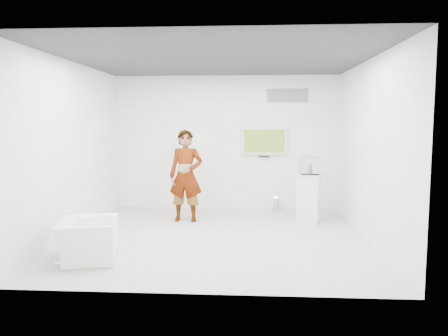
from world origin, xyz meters
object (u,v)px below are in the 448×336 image
at_px(person, 186,176).
at_px(pedestal, 309,198).
at_px(tv, 264,141).
at_px(armchair, 87,240).
at_px(floor_uplight, 276,204).

xyz_separation_m(person, pedestal, (2.43, 0.09, -0.44)).
xyz_separation_m(tv, armchair, (-2.61, -3.82, -1.26)).
bearing_deg(floor_uplight, person, -148.53).
bearing_deg(pedestal, armchair, -142.66).
bearing_deg(pedestal, tv, 126.19).
bearing_deg(person, tv, 42.09).
distance_m(tv, floor_uplight, 1.42).
distance_m(pedestal, floor_uplight, 1.24).
bearing_deg(floor_uplight, pedestal, -60.47).
height_order(tv, pedestal, tv).
distance_m(armchair, floor_uplight, 4.68).
distance_m(tv, armchair, 4.79).
xyz_separation_m(person, floor_uplight, (1.84, 1.13, -0.75)).
relative_size(tv, floor_uplight, 3.16).
xyz_separation_m(pedestal, floor_uplight, (-0.59, 1.04, -0.32)).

